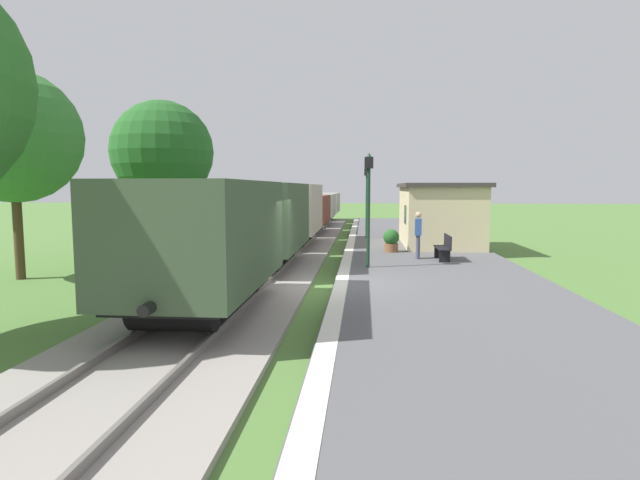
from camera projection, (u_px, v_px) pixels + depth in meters
ground_plane at (327, 292)px, 14.03m from camera, size 160.00×160.00×0.00m
platform_slab at (445, 289)px, 13.74m from camera, size 6.00×60.00×0.25m
platform_edge_stripe at (341, 283)px, 13.97m from camera, size 0.36×60.00×0.01m
track_ballast at (241, 288)px, 14.22m from camera, size 3.80×60.00×0.12m
rail_near at (266, 284)px, 14.15m from camera, size 0.07×60.00×0.14m
rail_far at (215, 283)px, 14.27m from camera, size 0.07×60.00×0.14m
freight_train at (297, 213)px, 26.06m from camera, size 2.50×39.20×2.72m
station_hut at (439, 214)px, 23.13m from camera, size 3.50×5.80×2.78m
bench_near_hut at (444, 247)px, 18.30m from camera, size 0.42×1.50×0.91m
bench_down_platform at (417, 227)px, 27.64m from camera, size 0.42×1.50×0.91m
person_waiting at (418, 233)px, 18.66m from camera, size 0.28×0.40×1.71m
potted_planter at (391, 240)px, 20.67m from camera, size 0.64×0.64×0.92m
lamp_post_near at (369, 189)px, 16.44m from camera, size 0.28×0.28×3.70m
lamp_post_far at (367, 188)px, 26.40m from camera, size 0.28×0.28×3.70m
tree_trackside_mid at (13, 137)px, 15.51m from camera, size 4.04×4.04×6.41m
tree_trackside_far at (162, 152)px, 20.85m from camera, size 4.11×4.11×6.35m
tree_field_left at (166, 161)px, 25.98m from camera, size 2.82×2.82×5.65m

